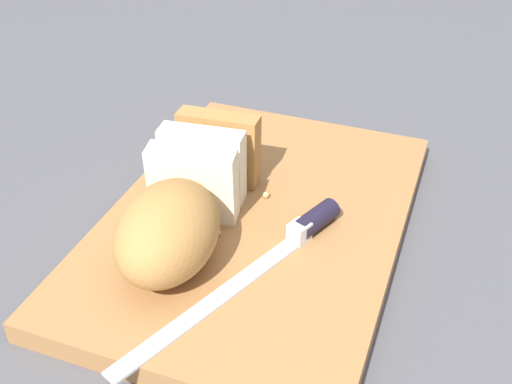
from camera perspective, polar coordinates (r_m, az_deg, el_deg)
ground_plane at (r=0.69m, az=-0.00°, el=-3.68°), size 3.00×3.00×0.00m
cutting_board at (r=0.68m, az=-0.00°, el=-2.89°), size 0.45×0.31×0.02m
bread_loaf at (r=0.62m, az=-6.65°, el=-1.12°), size 0.25×0.12×0.08m
bread_knife at (r=0.63m, az=3.10°, el=-4.38°), size 0.28×0.13×0.02m
crumb_near_knife at (r=0.67m, az=-3.65°, el=-2.44°), size 0.00×0.00×0.00m
crumb_near_loaf at (r=0.65m, az=-3.49°, el=-3.75°), size 0.01×0.01×0.01m
crumb_stray_left at (r=0.66m, az=-7.43°, el=-2.82°), size 0.00×0.00×0.00m
crumb_stray_right at (r=0.70m, az=0.74°, el=-0.23°), size 0.01×0.01×0.01m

